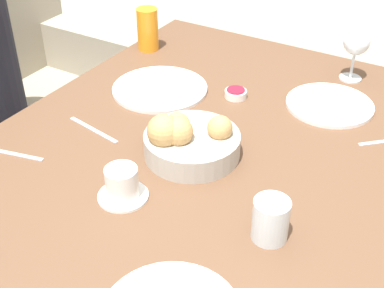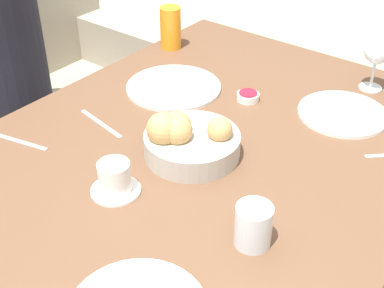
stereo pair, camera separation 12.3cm
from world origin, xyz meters
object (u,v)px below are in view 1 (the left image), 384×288
(fork_silver, at_px, (94,130))
(spoon_coffee, at_px, (384,142))
(bread_basket, at_px, (188,140))
(water_tumbler, at_px, (271,220))
(juice_glass, at_px, (148,29))
(knife_silver, at_px, (10,153))
(plate_far_center, at_px, (160,89))
(wine_glass, at_px, (357,43))
(plate_near_right, at_px, (330,105))
(jam_bowl_berry, at_px, (236,93))
(coffee_cup, at_px, (122,185))

(fork_silver, relative_size, spoon_coffee, 1.69)
(bread_basket, height_order, water_tumbler, bread_basket)
(juice_glass, xyz_separation_m, knife_silver, (-0.65, -0.06, -0.07))
(water_tumbler, relative_size, spoon_coffee, 0.85)
(knife_silver, relative_size, spoon_coffee, 1.68)
(bread_basket, relative_size, water_tumbler, 2.58)
(water_tumbler, relative_size, knife_silver, 0.51)
(plate_far_center, xyz_separation_m, wine_glass, (0.34, -0.44, 0.11))
(spoon_coffee, bearing_deg, water_tumbler, 166.62)
(plate_near_right, xyz_separation_m, plate_far_center, (-0.16, 0.44, -0.00))
(plate_far_center, distance_m, wine_glass, 0.57)
(plate_far_center, height_order, knife_silver, plate_far_center)
(juice_glass, height_order, wine_glass, wine_glass)
(plate_far_center, xyz_separation_m, knife_silver, (-0.44, 0.13, -0.00))
(juice_glass, relative_size, jam_bowl_berry, 2.21)
(plate_near_right, relative_size, wine_glass, 1.49)
(plate_near_right, bearing_deg, juice_glass, 85.06)
(plate_near_right, xyz_separation_m, juice_glass, (0.05, 0.63, 0.06))
(plate_far_center, bearing_deg, plate_near_right, -70.04)
(bread_basket, bearing_deg, juice_glass, 43.54)
(plate_near_right, bearing_deg, jam_bowl_berry, 109.54)
(coffee_cup, bearing_deg, knife_silver, 91.82)
(bread_basket, relative_size, juice_glass, 1.65)
(plate_near_right, relative_size, plate_far_center, 0.87)
(juice_glass, bearing_deg, plate_far_center, -138.74)
(juice_glass, height_order, knife_silver, juice_glass)
(water_tumbler, distance_m, wine_glass, 0.73)
(plate_far_center, xyz_separation_m, fork_silver, (-0.26, 0.03, -0.00))
(bread_basket, xyz_separation_m, water_tumbler, (-0.15, -0.27, 0.00))
(plate_far_center, height_order, fork_silver, plate_far_center)
(juice_glass, bearing_deg, plate_near_right, -94.94)
(wine_glass, bearing_deg, bread_basket, 160.16)
(water_tumbler, xyz_separation_m, wine_glass, (0.72, 0.07, 0.07))
(bread_basket, relative_size, plate_far_center, 0.83)
(wine_glass, bearing_deg, juice_glass, 101.69)
(fork_silver, height_order, knife_silver, same)
(juice_glass, relative_size, water_tumbler, 1.56)
(bread_basket, height_order, coffee_cup, bread_basket)
(juice_glass, distance_m, wine_glass, 0.64)
(coffee_cup, bearing_deg, bread_basket, -11.10)
(spoon_coffee, bearing_deg, knife_silver, 124.13)
(plate_near_right, distance_m, jam_bowl_berry, 0.25)
(plate_far_center, distance_m, fork_silver, 0.26)
(bread_basket, height_order, fork_silver, bread_basket)
(plate_far_center, xyz_separation_m, juice_glass, (0.21, 0.19, 0.06))
(plate_near_right, distance_m, plate_far_center, 0.47)
(fork_silver, xyz_separation_m, knife_silver, (-0.18, 0.10, 0.00))
(bread_basket, relative_size, coffee_cup, 2.08)
(plate_far_center, relative_size, spoon_coffee, 2.64)
(juice_glass, bearing_deg, coffee_cup, -149.28)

